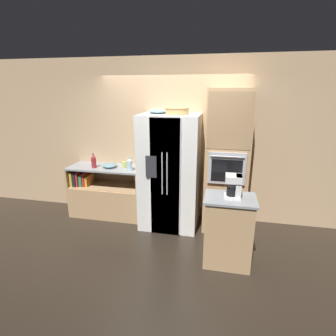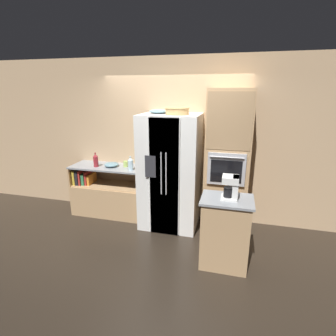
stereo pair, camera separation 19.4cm
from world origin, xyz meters
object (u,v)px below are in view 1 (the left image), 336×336
(refrigerator, at_px, (170,172))
(fruit_bowl, at_px, (158,111))
(bottle_tall, at_px, (130,164))
(mug, at_px, (124,165))
(bottle_short, at_px, (94,161))
(wicker_basket, at_px, (177,110))
(coffee_maker, at_px, (235,186))
(wall_oven, at_px, (227,162))
(mixing_bowl, at_px, (110,165))

(refrigerator, relative_size, fruit_bowl, 6.14)
(bottle_tall, relative_size, mug, 2.10)
(refrigerator, distance_m, fruit_bowl, 1.01)
(bottle_tall, relative_size, bottle_short, 0.95)
(wicker_basket, height_order, mug, wicker_basket)
(mug, relative_size, coffee_maker, 0.39)
(wall_oven, xyz_separation_m, bottle_short, (-2.29, -0.06, -0.09))
(mug, bearing_deg, coffee_maker, -28.95)
(bottle_tall, bearing_deg, mixing_bowl, 165.33)
(refrigerator, bearing_deg, wall_oven, 5.41)
(fruit_bowl, xyz_separation_m, mixing_bowl, (-0.90, 0.00, -0.96))
(wicker_basket, xyz_separation_m, bottle_short, (-1.50, 0.07, -0.91))
(refrigerator, xyz_separation_m, wall_oven, (0.91, 0.09, 0.20))
(refrigerator, height_order, fruit_bowl, fruit_bowl)
(mug, distance_m, coffee_maker, 2.14)
(wicker_basket, xyz_separation_m, fruit_bowl, (-0.34, 0.14, -0.03))
(bottle_short, bearing_deg, fruit_bowl, 3.42)
(bottle_tall, bearing_deg, refrigerator, 0.92)
(fruit_bowl, bearing_deg, wall_oven, -0.43)
(wicker_basket, bearing_deg, coffee_maker, -43.16)
(bottle_short, xyz_separation_m, mug, (0.52, 0.13, -0.07))
(wall_oven, height_order, wicker_basket, wall_oven)
(mixing_bowl, bearing_deg, wicker_basket, -6.75)
(wicker_basket, height_order, coffee_maker, wicker_basket)
(mug, xyz_separation_m, mixing_bowl, (-0.26, -0.05, -0.01))
(wicker_basket, xyz_separation_m, mug, (-0.98, 0.20, -0.97))
(mug, bearing_deg, mixing_bowl, -168.37)
(wicker_basket, xyz_separation_m, coffee_maker, (0.89, -0.84, -0.85))
(refrigerator, xyz_separation_m, wicker_basket, (0.12, -0.05, 1.01))
(wall_oven, bearing_deg, mixing_bowl, 179.67)
(bottle_short, relative_size, mixing_bowl, 1.01)
(refrigerator, xyz_separation_m, bottle_short, (-1.38, 0.03, 0.10))
(wicker_basket, bearing_deg, refrigerator, 158.14)
(bottle_tall, bearing_deg, wall_oven, 3.47)
(fruit_bowl, distance_m, mug, 1.14)
(coffee_maker, bearing_deg, refrigerator, 138.84)
(fruit_bowl, bearing_deg, bottle_tall, -167.53)
(refrigerator, relative_size, coffee_maker, 6.41)
(mug, bearing_deg, fruit_bowl, -4.96)
(bottle_tall, bearing_deg, coffee_maker, -27.07)
(mug, bearing_deg, bottle_tall, -44.90)
(fruit_bowl, relative_size, bottle_tall, 1.27)
(bottle_short, bearing_deg, mixing_bowl, 15.35)
(wicker_basket, distance_m, mixing_bowl, 1.59)
(wall_oven, height_order, mixing_bowl, wall_oven)
(refrigerator, xyz_separation_m, mixing_bowl, (-1.11, 0.10, 0.02))
(wicker_basket, distance_m, coffee_maker, 1.49)
(bottle_tall, height_order, coffee_maker, coffee_maker)
(refrigerator, bearing_deg, wicker_basket, -21.86)
(bottle_tall, bearing_deg, fruit_bowl, 12.47)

